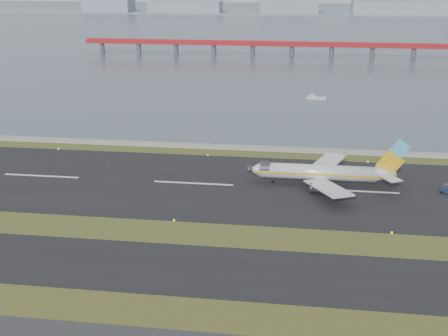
{
  "coord_description": "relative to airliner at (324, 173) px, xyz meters",
  "views": [
    {
      "loc": [
        24.95,
        -98.66,
        50.34
      ],
      "look_at": [
        8.78,
        22.0,
        7.35
      ],
      "focal_mm": 45.0,
      "sensor_mm": 36.0,
      "label": 1
    }
  ],
  "objects": [
    {
      "name": "ground",
      "position": [
        -32.13,
        -32.81,
        -3.46
      ],
      "size": [
        1000.0,
        1000.0,
        0.0
      ],
      "primitive_type": "plane",
      "color": "#304016",
      "rests_on": "ground"
    },
    {
      "name": "taxiway_strip",
      "position": [
        -32.13,
        -44.81,
        -3.41
      ],
      "size": [
        1000.0,
        18.0,
        0.1
      ],
      "primitive_type": "cube",
      "color": "black",
      "rests_on": "ground"
    },
    {
      "name": "runway_strip",
      "position": [
        -32.13,
        -2.81,
        -3.41
      ],
      "size": [
        1000.0,
        45.0,
        0.1
      ],
      "primitive_type": "cube",
      "color": "black",
      "rests_on": "ground"
    },
    {
      "name": "seawall",
      "position": [
        -32.13,
        27.19,
        -2.96
      ],
      "size": [
        1000.0,
        2.5,
        1.0
      ],
      "primitive_type": "cube",
      "color": "gray",
      "rests_on": "ground"
    },
    {
      "name": "bay_water",
      "position": [
        -32.13,
        427.19,
        -3.46
      ],
      "size": [
        1400.0,
        800.0,
        1.3
      ],
      "primitive_type": "cube",
      "color": "#455163",
      "rests_on": "ground"
    },
    {
      "name": "red_pier",
      "position": [
        -12.13,
        217.19,
        3.82
      ],
      "size": [
        260.0,
        5.0,
        10.2
      ],
      "color": "maroon",
      "rests_on": "ground"
    },
    {
      "name": "far_shoreline",
      "position": [
        -18.51,
        587.19,
        2.61
      ],
      "size": [
        1400.0,
        80.0,
        60.5
      ],
      "color": "gray",
      "rests_on": "ground"
    },
    {
      "name": "airliner",
      "position": [
        0.0,
        0.0,
        0.0
      ],
      "size": [
        38.52,
        32.89,
        12.8
      ],
      "color": "silver",
      "rests_on": "ground"
    },
    {
      "name": "pushback_tug",
      "position": [
        29.19,
        -1.23,
        -2.4
      ],
      "size": [
        3.88,
        3.05,
        2.19
      ],
      "rotation": [
        0.0,
        0.0,
        -0.38
      ],
      "color": "#142138",
      "rests_on": "ground"
    },
    {
      "name": "workboat_near",
      "position": [
        0.13,
        99.95,
        -2.84
      ],
      "size": [
        8.29,
        3.49,
        1.95
      ],
      "rotation": [
        0.0,
        0.0,
        -0.12
      ],
      "color": "silver",
      "rests_on": "ground"
    }
  ]
}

